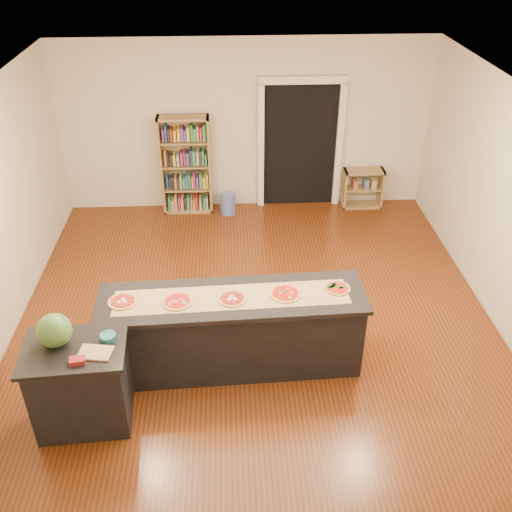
{
  "coord_description": "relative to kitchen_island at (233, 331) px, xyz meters",
  "views": [
    {
      "loc": [
        -0.29,
        -5.42,
        4.57
      ],
      "look_at": [
        0.0,
        0.2,
        1.0
      ],
      "focal_mm": 40.0,
      "sensor_mm": 36.0,
      "label": 1
    }
  ],
  "objects": [
    {
      "name": "room",
      "position": [
        0.3,
        0.52,
        0.92
      ],
      "size": [
        6.0,
        7.0,
        2.8
      ],
      "color": "beige",
      "rests_on": "ground"
    },
    {
      "name": "doorway",
      "position": [
        1.2,
        3.99,
        0.72
      ],
      "size": [
        1.4,
        0.09,
        2.21
      ],
      "color": "black",
      "rests_on": "room"
    },
    {
      "name": "kitchen_island",
      "position": [
        0.0,
        0.0,
        0.0
      ],
      "size": [
        2.88,
        0.78,
        0.95
      ],
      "rotation": [
        0.0,
        0.0,
        0.04
      ],
      "color": "black",
      "rests_on": "ground"
    },
    {
      "name": "side_counter",
      "position": [
        -1.51,
        -0.75,
        0.01
      ],
      "size": [
        0.98,
        0.71,
        0.96
      ],
      "rotation": [
        0.0,
        0.0,
        0.07
      ],
      "color": "black",
      "rests_on": "ground"
    },
    {
      "name": "bookshelf",
      "position": [
        -0.69,
        3.83,
        0.35
      ],
      "size": [
        0.82,
        0.29,
        1.65
      ],
      "primitive_type": "cube",
      "color": "#9B7F4B",
      "rests_on": "ground"
    },
    {
      "name": "low_shelf",
      "position": [
        2.28,
        3.83,
        -0.14
      ],
      "size": [
        0.67,
        0.29,
        0.67
      ],
      "primitive_type": "cube",
      "color": "#9B7F4B",
      "rests_on": "ground"
    },
    {
      "name": "waste_bin",
      "position": [
        -0.02,
        3.69,
        -0.3
      ],
      "size": [
        0.25,
        0.25,
        0.36
      ],
      "primitive_type": "cylinder",
      "color": "#506CB2",
      "rests_on": "ground"
    },
    {
      "name": "kraft_paper",
      "position": [
        0.0,
        -0.01,
        0.47
      ],
      "size": [
        2.52,
        0.55,
        0.0
      ],
      "primitive_type": "cube",
      "rotation": [
        0.0,
        0.0,
        0.04
      ],
      "color": "#9E8151",
      "rests_on": "kitchen_island"
    },
    {
      "name": "watermelon",
      "position": [
        -1.67,
        -0.68,
        0.65
      ],
      "size": [
        0.33,
        0.33,
        0.33
      ],
      "primitive_type": "sphere",
      "color": "#144214",
      "rests_on": "side_counter"
    },
    {
      "name": "cutting_board",
      "position": [
        -1.28,
        -0.84,
        0.5
      ],
      "size": [
        0.34,
        0.25,
        0.02
      ],
      "primitive_type": "cube",
      "rotation": [
        0.0,
        0.0,
        -0.15
      ],
      "color": "tan",
      "rests_on": "side_counter"
    },
    {
      "name": "package_red",
      "position": [
        -1.42,
        -0.95,
        0.51
      ],
      "size": [
        0.15,
        0.12,
        0.05
      ],
      "primitive_type": "cube",
      "rotation": [
        0.0,
        0.0,
        0.16
      ],
      "color": "maroon",
      "rests_on": "side_counter"
    },
    {
      "name": "package_teal",
      "position": [
        -1.2,
        -0.64,
        0.52
      ],
      "size": [
        0.15,
        0.15,
        0.06
      ],
      "primitive_type": "cylinder",
      "color": "#195966",
      "rests_on": "side_counter"
    },
    {
      "name": "pizza_a",
      "position": [
        -1.15,
        -0.03,
        0.48
      ],
      "size": [
        0.3,
        0.3,
        0.02
      ],
      "color": "tan",
      "rests_on": "kitchen_island"
    },
    {
      "name": "pizza_b",
      "position": [
        -0.57,
        -0.07,
        0.48
      ],
      "size": [
        0.32,
        0.32,
        0.02
      ],
      "color": "tan",
      "rests_on": "kitchen_island"
    },
    {
      "name": "pizza_c",
      "position": [
        0.0,
        -0.05,
        0.48
      ],
      "size": [
        0.32,
        0.32,
        0.02
      ],
      "color": "tan",
      "rests_on": "kitchen_island"
    },
    {
      "name": "pizza_d",
      "position": [
        0.57,
        0.01,
        0.48
      ],
      "size": [
        0.33,
        0.33,
        0.02
      ],
      "color": "tan",
      "rests_on": "kitchen_island"
    },
    {
      "name": "pizza_e",
      "position": [
        1.15,
        0.08,
        0.48
      ],
      "size": [
        0.3,
        0.3,
        0.02
      ],
      "color": "tan",
      "rests_on": "kitchen_island"
    }
  ]
}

